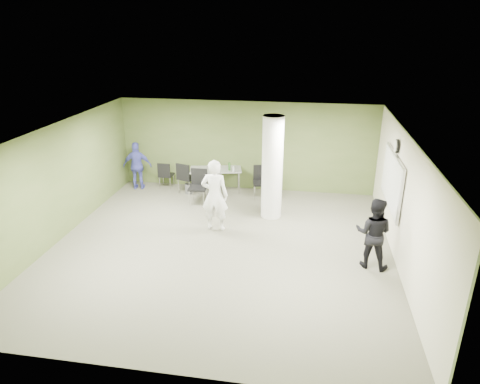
% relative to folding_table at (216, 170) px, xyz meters
% --- Properties ---
extents(floor, '(8.00, 8.00, 0.00)m').
position_rel_folding_table_xyz_m(floor, '(0.88, -3.55, -0.70)').
color(floor, '#4D4D3D').
rests_on(floor, ground).
extents(ceiling, '(8.00, 8.00, 0.00)m').
position_rel_folding_table_xyz_m(ceiling, '(0.88, -3.55, 2.10)').
color(ceiling, white).
rests_on(ceiling, wall_back).
extents(wall_back, '(8.00, 2.80, 0.02)m').
position_rel_folding_table_xyz_m(wall_back, '(0.88, 0.45, 0.70)').
color(wall_back, '#495A2A').
rests_on(wall_back, floor).
extents(wall_left, '(0.02, 8.00, 2.80)m').
position_rel_folding_table_xyz_m(wall_left, '(-3.12, -3.55, 0.70)').
color(wall_left, '#495A2A').
rests_on(wall_left, floor).
extents(wall_right_cream, '(0.02, 8.00, 2.80)m').
position_rel_folding_table_xyz_m(wall_right_cream, '(4.88, -3.55, 0.70)').
color(wall_right_cream, beige).
rests_on(wall_right_cream, floor).
extents(column, '(0.56, 0.56, 2.80)m').
position_rel_folding_table_xyz_m(column, '(1.88, -1.55, 0.70)').
color(column, silver).
rests_on(column, floor).
extents(whiteboard, '(0.05, 2.30, 1.30)m').
position_rel_folding_table_xyz_m(whiteboard, '(4.80, -2.35, 0.80)').
color(whiteboard, silver).
rests_on(whiteboard, wall_right_cream).
extents(wall_clock, '(0.06, 0.32, 0.32)m').
position_rel_folding_table_xyz_m(wall_clock, '(4.80, -2.35, 1.65)').
color(wall_clock, black).
rests_on(wall_clock, wall_right_cream).
extents(folding_table, '(1.70, 1.01, 1.00)m').
position_rel_folding_table_xyz_m(folding_table, '(0.00, 0.00, 0.00)').
color(folding_table, gray).
rests_on(folding_table, floor).
extents(wastebasket, '(0.26, 0.26, 0.30)m').
position_rel_folding_table_xyz_m(wastebasket, '(-0.82, -0.28, -0.55)').
color(wastebasket, '#4C4C4C').
rests_on(wastebasket, floor).
extents(chair_back_left, '(0.44, 0.44, 0.87)m').
position_rel_folding_table_xyz_m(chair_back_left, '(-1.68, 0.02, -0.20)').
color(chair_back_left, black).
rests_on(chair_back_left, floor).
extents(chair_back_right, '(0.62, 0.62, 0.99)m').
position_rel_folding_table_xyz_m(chair_back_right, '(-0.92, -0.29, -0.13)').
color(chair_back_right, black).
rests_on(chair_back_right, floor).
extents(chair_table_left, '(0.52, 0.52, 1.02)m').
position_rel_folding_table_xyz_m(chair_table_left, '(-0.33, -0.95, -0.11)').
color(chair_table_left, black).
rests_on(chair_table_left, floor).
extents(chair_table_right, '(0.57, 0.57, 0.98)m').
position_rel_folding_table_xyz_m(chair_table_right, '(1.43, -0.19, -0.13)').
color(chair_table_right, black).
rests_on(chair_table_right, floor).
extents(woman_white, '(0.69, 0.45, 1.88)m').
position_rel_folding_table_xyz_m(woman_white, '(0.53, -2.60, 0.23)').
color(woman_white, white).
rests_on(woman_white, floor).
extents(man_black, '(0.91, 0.79, 1.60)m').
position_rel_folding_table_xyz_m(man_black, '(4.28, -3.81, 0.10)').
color(man_black, black).
rests_on(man_black, floor).
extents(man_blue, '(0.95, 0.51, 1.53)m').
position_rel_folding_table_xyz_m(man_blue, '(-2.52, -0.15, 0.06)').
color(man_blue, '#4447A8').
rests_on(man_blue, floor).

